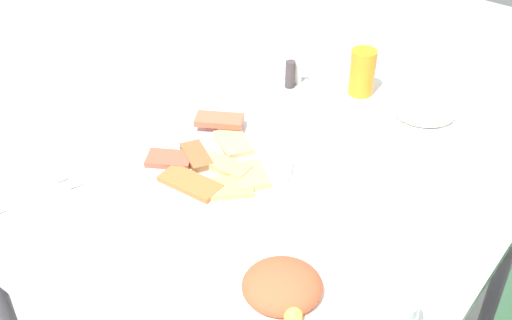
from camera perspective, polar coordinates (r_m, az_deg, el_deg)
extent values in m
cube|color=white|center=(1.40, 2.35, -1.83)|extent=(1.11, 0.94, 0.02)
cylinder|color=#4C4850|center=(2.13, 0.95, 1.28)|extent=(0.04, 0.04, 0.70)
cylinder|color=#4C4850|center=(1.87, 21.62, -7.68)|extent=(0.04, 0.04, 0.70)
cylinder|color=white|center=(1.42, -3.46, -0.14)|extent=(0.34, 0.34, 0.01)
cube|color=#E9A267|center=(1.38, -2.73, -0.56)|extent=(0.06, 0.11, 0.02)
cube|color=orange|center=(1.35, -5.90, -2.06)|extent=(0.07, 0.14, 0.01)
cube|color=#D4543E|center=(1.42, -7.79, 0.08)|extent=(0.10, 0.11, 0.01)
cube|color=tan|center=(1.46, -2.05, 1.56)|extent=(0.11, 0.12, 0.01)
cube|color=#D7B960|center=(1.33, -2.48, -2.49)|extent=(0.12, 0.12, 0.01)
cube|color=#DAB26B|center=(1.36, -0.55, -1.39)|extent=(0.11, 0.12, 0.01)
cube|color=#CF6246|center=(1.51, -3.31, 3.60)|extent=(0.10, 0.12, 0.01)
cube|color=brown|center=(1.42, -5.34, 0.36)|extent=(0.09, 0.11, 0.02)
cylinder|color=white|center=(1.64, 14.66, 4.05)|extent=(0.22, 0.22, 0.01)
ellipsoid|color=white|center=(1.63, 14.74, 4.52)|extent=(0.23, 0.23, 0.04)
cylinder|color=white|center=(1.13, 2.33, -11.95)|extent=(0.19, 0.19, 0.01)
ellipsoid|color=#CD5533|center=(1.12, 2.36, -11.19)|extent=(0.19, 0.19, 0.06)
sphere|color=#F5CF4B|center=(1.08, 3.34, -13.74)|extent=(0.03, 0.03, 0.03)
cylinder|color=orange|center=(1.67, 9.49, 7.75)|extent=(0.09, 0.09, 0.12)
cylinder|color=silver|center=(1.08, 12.45, -13.41)|extent=(0.07, 0.07, 0.09)
cube|color=white|center=(1.42, -19.56, -2.98)|extent=(0.13, 0.13, 0.00)
cube|color=silver|center=(1.43, -20.01, -2.57)|extent=(0.18, 0.08, 0.00)
cube|color=silver|center=(1.40, -19.16, -3.15)|extent=(0.19, 0.09, 0.00)
cube|color=#B2B2B7|center=(1.70, 3.34, 6.62)|extent=(0.09, 0.09, 0.01)
cylinder|color=white|center=(1.69, 3.70, 8.08)|extent=(0.03, 0.03, 0.07)
cylinder|color=#453B3D|center=(1.67, 3.07, 7.67)|extent=(0.03, 0.03, 0.07)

